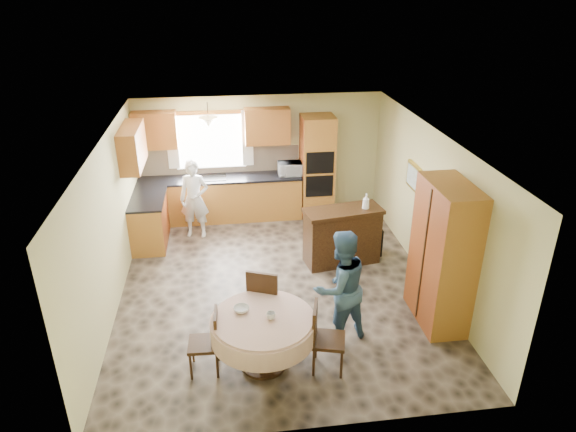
{
  "coord_description": "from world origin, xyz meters",
  "views": [
    {
      "loc": [
        -0.78,
        -7.15,
        4.63
      ],
      "look_at": [
        0.22,
        0.3,
        1.1
      ],
      "focal_mm": 32.0,
      "sensor_mm": 36.0,
      "label": 1
    }
  ],
  "objects_px": {
    "oven_tower": "(317,167)",
    "person_dining": "(340,287)",
    "dining_table": "(263,328)",
    "person_sink": "(194,199)",
    "sideboard": "(342,238)",
    "chair_left": "(209,339)",
    "chair_back": "(265,298)",
    "cupboard": "(443,255)",
    "chair_right": "(323,335)"
  },
  "relations": [
    {
      "from": "cupboard",
      "to": "chair_right",
      "type": "bearing_deg",
      "value": -156.21
    },
    {
      "from": "dining_table",
      "to": "oven_tower",
      "type": "bearing_deg",
      "value": 71.41
    },
    {
      "from": "oven_tower",
      "to": "chair_left",
      "type": "distance_m",
      "value": 5.11
    },
    {
      "from": "chair_right",
      "to": "chair_left",
      "type": "bearing_deg",
      "value": 98.83
    },
    {
      "from": "oven_tower",
      "to": "person_sink",
      "type": "distance_m",
      "value": 2.61
    },
    {
      "from": "cupboard",
      "to": "person_sink",
      "type": "bearing_deg",
      "value": 138.05
    },
    {
      "from": "cupboard",
      "to": "person_sink",
      "type": "relative_size",
      "value": 1.39
    },
    {
      "from": "chair_right",
      "to": "person_dining",
      "type": "height_order",
      "value": "person_dining"
    },
    {
      "from": "oven_tower",
      "to": "person_dining",
      "type": "relative_size",
      "value": 1.28
    },
    {
      "from": "oven_tower",
      "to": "cupboard",
      "type": "distance_m",
      "value": 4.04
    },
    {
      "from": "dining_table",
      "to": "person_sink",
      "type": "height_order",
      "value": "person_sink"
    },
    {
      "from": "person_dining",
      "to": "cupboard",
      "type": "bearing_deg",
      "value": 167.79
    },
    {
      "from": "cupboard",
      "to": "chair_left",
      "type": "bearing_deg",
      "value": -168.48
    },
    {
      "from": "oven_tower",
      "to": "person_sink",
      "type": "bearing_deg",
      "value": -164.61
    },
    {
      "from": "dining_table",
      "to": "chair_back",
      "type": "height_order",
      "value": "chair_back"
    },
    {
      "from": "dining_table",
      "to": "person_sink",
      "type": "distance_m",
      "value": 4.01
    },
    {
      "from": "sideboard",
      "to": "dining_table",
      "type": "bearing_deg",
      "value": -131.68
    },
    {
      "from": "cupboard",
      "to": "chair_left",
      "type": "height_order",
      "value": "cupboard"
    },
    {
      "from": "chair_back",
      "to": "person_dining",
      "type": "xyz_separation_m",
      "value": [
        1.0,
        -0.24,
        0.24
      ]
    },
    {
      "from": "person_sink",
      "to": "person_dining",
      "type": "height_order",
      "value": "person_dining"
    },
    {
      "from": "cupboard",
      "to": "chair_back",
      "type": "distance_m",
      "value": 2.57
    },
    {
      "from": "dining_table",
      "to": "chair_back",
      "type": "xyz_separation_m",
      "value": [
        0.09,
        0.68,
        -0.01
      ]
    },
    {
      "from": "person_dining",
      "to": "chair_right",
      "type": "bearing_deg",
      "value": 37.94
    },
    {
      "from": "sideboard",
      "to": "chair_right",
      "type": "height_order",
      "value": "sideboard"
    },
    {
      "from": "sideboard",
      "to": "person_sink",
      "type": "distance_m",
      "value": 2.93
    },
    {
      "from": "chair_left",
      "to": "person_sink",
      "type": "bearing_deg",
      "value": -173.53
    },
    {
      "from": "oven_tower",
      "to": "person_dining",
      "type": "height_order",
      "value": "oven_tower"
    },
    {
      "from": "sideboard",
      "to": "chair_back",
      "type": "bearing_deg",
      "value": -138.76
    },
    {
      "from": "dining_table",
      "to": "person_sink",
      "type": "relative_size",
      "value": 0.87
    },
    {
      "from": "sideboard",
      "to": "chair_left",
      "type": "relative_size",
      "value": 1.51
    },
    {
      "from": "chair_right",
      "to": "person_sink",
      "type": "xyz_separation_m",
      "value": [
        -1.71,
        4.03,
        0.25
      ]
    },
    {
      "from": "person_sink",
      "to": "person_dining",
      "type": "xyz_separation_m",
      "value": [
        2.05,
        -3.46,
        0.06
      ]
    },
    {
      "from": "oven_tower",
      "to": "person_dining",
      "type": "bearing_deg",
      "value": -96.25
    },
    {
      "from": "cupboard",
      "to": "oven_tower",
      "type": "bearing_deg",
      "value": 105.36
    },
    {
      "from": "sideboard",
      "to": "chair_left",
      "type": "distance_m",
      "value": 3.39
    },
    {
      "from": "oven_tower",
      "to": "chair_right",
      "type": "xyz_separation_m",
      "value": [
        -0.79,
        -4.72,
        -0.54
      ]
    },
    {
      "from": "chair_left",
      "to": "chair_right",
      "type": "xyz_separation_m",
      "value": [
        1.43,
        -0.15,
        0.03
      ]
    },
    {
      "from": "sideboard",
      "to": "dining_table",
      "type": "distance_m",
      "value": 2.98
    },
    {
      "from": "oven_tower",
      "to": "chair_back",
      "type": "distance_m",
      "value": 4.19
    },
    {
      "from": "oven_tower",
      "to": "dining_table",
      "type": "height_order",
      "value": "oven_tower"
    },
    {
      "from": "person_sink",
      "to": "oven_tower",
      "type": "bearing_deg",
      "value": 25.03
    },
    {
      "from": "person_sink",
      "to": "chair_back",
      "type": "bearing_deg",
      "value": -62.36
    },
    {
      "from": "person_dining",
      "to": "chair_left",
      "type": "bearing_deg",
      "value": -7.99
    },
    {
      "from": "dining_table",
      "to": "chair_right",
      "type": "xyz_separation_m",
      "value": [
        0.75,
        -0.14,
        -0.07
      ]
    },
    {
      "from": "chair_left",
      "to": "chair_back",
      "type": "relative_size",
      "value": 0.84
    },
    {
      "from": "oven_tower",
      "to": "chair_left",
      "type": "relative_size",
      "value": 2.39
    },
    {
      "from": "cupboard",
      "to": "dining_table",
      "type": "relative_size",
      "value": 1.61
    },
    {
      "from": "oven_tower",
      "to": "person_sink",
      "type": "xyz_separation_m",
      "value": [
        -2.5,
        -0.69,
        -0.29
      ]
    },
    {
      "from": "oven_tower",
      "to": "dining_table",
      "type": "xyz_separation_m",
      "value": [
        -1.54,
        -4.58,
        -0.47
      ]
    },
    {
      "from": "oven_tower",
      "to": "person_dining",
      "type": "distance_m",
      "value": 4.18
    }
  ]
}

